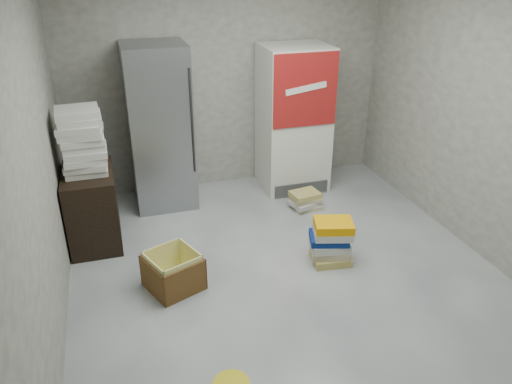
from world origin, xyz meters
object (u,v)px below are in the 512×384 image
object	(u,v)px
cardboard_box	(173,273)
phonebook_stack_main	(331,241)
steel_fridge	(160,128)
wood_shelf	(93,207)
coke_cooler	(293,119)

from	to	relation	value
cardboard_box	phonebook_stack_main	bearing A→B (deg)	-23.44
steel_fridge	phonebook_stack_main	bearing A→B (deg)	-52.50
wood_shelf	phonebook_stack_main	bearing A→B (deg)	-25.91
steel_fridge	coke_cooler	world-z (taller)	steel_fridge
steel_fridge	phonebook_stack_main	size ratio (longest dim) A/B	4.11
phonebook_stack_main	steel_fridge	bearing A→B (deg)	143.56
wood_shelf	steel_fridge	bearing A→B (deg)	41.31
cardboard_box	steel_fridge	bearing A→B (deg)	62.20
wood_shelf	phonebook_stack_main	xyz separation A→B (m)	(2.22, -1.08, -0.17)
coke_cooler	wood_shelf	distance (m)	2.63
steel_fridge	coke_cooler	bearing A→B (deg)	-0.18
steel_fridge	phonebook_stack_main	xyz separation A→B (m)	(1.39, -1.81, -0.72)
coke_cooler	wood_shelf	xyz separation A→B (m)	(-2.48, -0.72, -0.50)
coke_cooler	phonebook_stack_main	size ratio (longest dim) A/B	3.89
coke_cooler	wood_shelf	size ratio (longest dim) A/B	2.25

